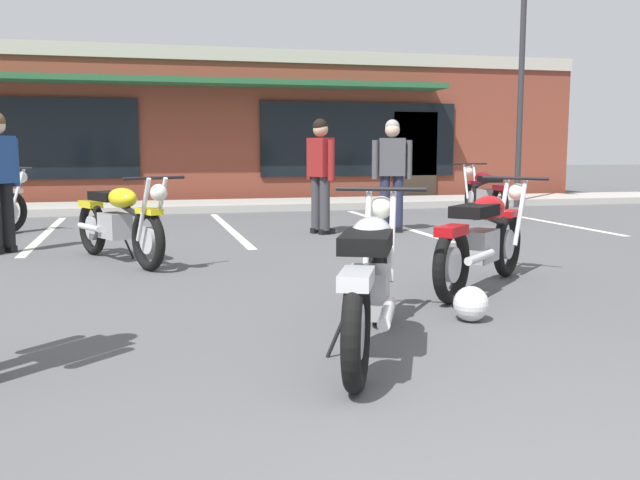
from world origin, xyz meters
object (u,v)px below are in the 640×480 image
(motorcycle_foreground_classic, at_px, (370,278))
(motorcycle_green_cafe_racer, at_px, (119,221))
(motorcycle_cream_vintage, at_px, (484,238))
(helmet_on_pavement, at_px, (471,304))
(parking_lot_lamp_post, at_px, (525,52))
(person_near_building, at_px, (392,168))
(person_in_black_shirt, at_px, (321,169))
(motorcycle_blue_standard, at_px, (485,193))

(motorcycle_foreground_classic, distance_m, motorcycle_green_cafe_racer, 4.25)
(motorcycle_foreground_classic, distance_m, motorcycle_cream_vintage, 2.29)
(helmet_on_pavement, bearing_deg, parking_lot_lamp_post, 58.13)
(motorcycle_green_cafe_racer, xyz_separation_m, motorcycle_cream_vintage, (3.20, -2.31, 0.00))
(motorcycle_green_cafe_racer, bearing_deg, motorcycle_cream_vintage, -35.78)
(motorcycle_cream_vintage, relative_size, person_near_building, 1.00)
(person_in_black_shirt, relative_size, helmet_on_pavement, 6.44)
(motorcycle_blue_standard, relative_size, person_near_building, 1.26)
(motorcycle_green_cafe_racer, xyz_separation_m, helmet_on_pavement, (2.55, -3.40, -0.33))
(motorcycle_green_cafe_racer, relative_size, parking_lot_lamp_post, 0.39)
(motorcycle_green_cafe_racer, bearing_deg, parking_lot_lamp_post, 33.92)
(person_in_black_shirt, distance_m, person_near_building, 1.10)
(motorcycle_blue_standard, distance_m, person_in_black_shirt, 3.62)
(motorcycle_blue_standard, distance_m, helmet_on_pavement, 7.61)
(motorcycle_cream_vintage, xyz_separation_m, helmet_on_pavement, (-0.65, -1.09, -0.33))
(parking_lot_lamp_post, bearing_deg, motorcycle_cream_vintage, -122.00)
(person_in_black_shirt, distance_m, helmet_on_pavement, 5.45)
(motorcycle_blue_standard, height_order, helmet_on_pavement, motorcycle_blue_standard)
(motorcycle_foreground_classic, height_order, person_in_black_shirt, person_in_black_shirt)
(person_in_black_shirt, bearing_deg, helmet_on_pavement, -92.60)
(helmet_on_pavement, xyz_separation_m, parking_lot_lamp_post, (5.46, 8.79, 3.08))
(motorcycle_cream_vintage, bearing_deg, motorcycle_blue_standard, 62.54)
(motorcycle_foreground_classic, bearing_deg, person_in_black_shirt, 78.53)
(motorcycle_green_cafe_racer, xyz_separation_m, person_near_building, (3.90, 1.99, 0.49))
(motorcycle_green_cafe_racer, bearing_deg, motorcycle_foreground_classic, -67.95)
(motorcycle_foreground_classic, bearing_deg, motorcycle_cream_vintage, 45.37)
(motorcycle_cream_vintage, distance_m, helmet_on_pavement, 1.31)
(person_near_building, bearing_deg, person_in_black_shirt, -179.62)
(motorcycle_foreground_classic, xyz_separation_m, person_in_black_shirt, (1.20, 5.92, 0.49))
(person_near_building, distance_m, helmet_on_pavement, 5.61)
(motorcycle_foreground_classic, xyz_separation_m, motorcycle_cream_vintage, (1.61, 1.63, 0.00))
(motorcycle_green_cafe_racer, xyz_separation_m, parking_lot_lamp_post, (8.02, 5.39, 2.75))
(motorcycle_cream_vintage, xyz_separation_m, person_in_black_shirt, (-0.41, 4.29, 0.49))
(person_in_black_shirt, bearing_deg, parking_lot_lamp_post, 33.13)
(motorcycle_foreground_classic, relative_size, motorcycle_cream_vintage, 1.18)
(motorcycle_cream_vintage, bearing_deg, person_near_building, 80.80)
(motorcycle_foreground_classic, xyz_separation_m, helmet_on_pavement, (0.96, 0.54, -0.33))
(motorcycle_blue_standard, bearing_deg, motorcycle_green_cafe_racer, -151.57)
(parking_lot_lamp_post, bearing_deg, helmet_on_pavement, -121.87)
(motorcycle_cream_vintage, bearing_deg, motorcycle_foreground_classic, -134.63)
(motorcycle_blue_standard, xyz_separation_m, parking_lot_lamp_post, (1.89, 2.07, 2.75))
(motorcycle_foreground_classic, relative_size, parking_lot_lamp_post, 0.40)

